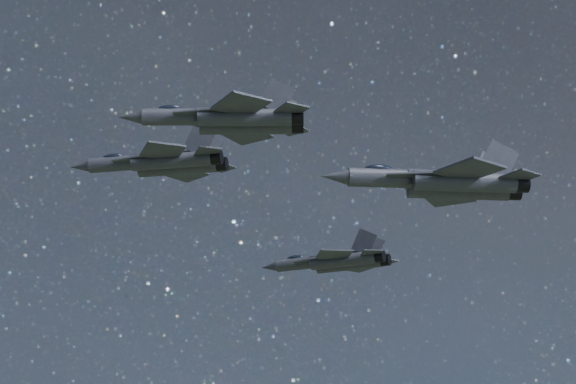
{
  "coord_description": "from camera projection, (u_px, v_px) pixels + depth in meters",
  "views": [
    {
      "loc": [
        -0.31,
        -84.52,
        117.63
      ],
      "look_at": [
        -1.8,
        -0.98,
        145.26
      ],
      "focal_mm": 60.0,
      "sensor_mm": 36.0,
      "label": 1
    }
  ],
  "objects": [
    {
      "name": "jet_right",
      "position": [
        230.0,
        119.0,
        75.24
      ],
      "size": [
        15.12,
        10.8,
        3.87
      ],
      "rotation": [
        0.0,
        0.0,
        0.01
      ],
      "color": "#32343E"
    },
    {
      "name": "jet_slot",
      "position": [
        444.0,
        182.0,
        86.31
      ],
      "size": [
        19.47,
        13.63,
        4.91
      ],
      "rotation": [
        0.0,
        0.0,
        0.11
      ],
      "color": "#32343E"
    },
    {
      "name": "jet_left",
      "position": [
        336.0,
        261.0,
        105.6
      ],
      "size": [
        15.51,
        10.18,
        3.99
      ],
      "rotation": [
        0.0,
        0.0,
        -0.42
      ],
      "color": "#32343E"
    },
    {
      "name": "jet_lead",
      "position": [
        162.0,
        163.0,
        84.89
      ],
      "size": [
        15.21,
        10.48,
        3.82
      ],
      "rotation": [
        0.0,
        0.0,
        -0.19
      ],
      "color": "#32343E"
    }
  ]
}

